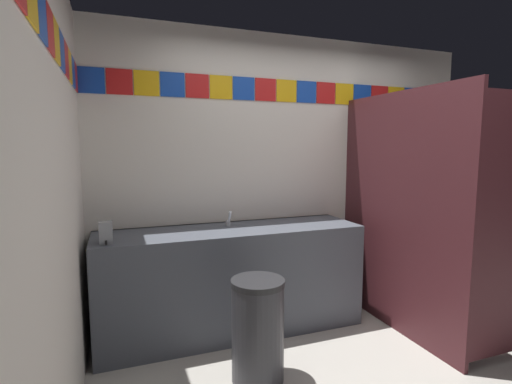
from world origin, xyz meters
name	(u,v)px	position (x,y,z in m)	size (l,w,h in m)	color
wall_back	(293,174)	(0.00, 1.50, 1.30)	(3.77, 0.09, 2.59)	silver
wall_side	(46,208)	(-1.93, 0.00, 1.30)	(0.09, 2.92, 2.59)	silver
vanity_counter	(232,279)	(-0.73, 1.15, 0.45)	(2.21, 0.61, 0.89)	#4C515B
faucet_center	(229,220)	(-0.73, 1.24, 0.94)	(0.04, 0.10, 0.14)	silver
soap_dispenser	(106,233)	(-1.71, 0.97, 0.97)	(0.09, 0.09, 0.16)	gray
stall_divider	(436,217)	(0.75, 0.45, 1.01)	(0.92, 1.50, 2.02)	#471E23
toilet	(410,276)	(1.05, 1.02, 0.30)	(0.39, 0.49, 0.74)	white
trash_bin	(258,330)	(-0.78, 0.41, 0.35)	(0.36, 0.36, 0.70)	#333338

